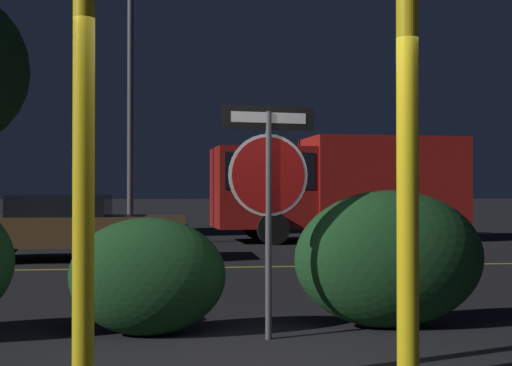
# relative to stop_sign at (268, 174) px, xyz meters

# --- Properties ---
(road_center_stripe) EXTENTS (38.15, 0.12, 0.01)m
(road_center_stripe) POSITION_rel_stop_sign_xyz_m (-0.30, 6.32, -1.54)
(road_center_stripe) COLOR gold
(road_center_stripe) RESTS_ON ground_plane
(stop_sign) EXTENTS (0.88, 0.16, 2.18)m
(stop_sign) POSITION_rel_stop_sign_xyz_m (0.00, 0.00, 0.00)
(stop_sign) COLOR #4C4C51
(stop_sign) RESTS_ON ground_plane
(yellow_pole_left) EXTENTS (0.14, 0.14, 3.45)m
(yellow_pole_left) POSITION_rel_stop_sign_xyz_m (-1.48, -1.91, 0.19)
(yellow_pole_left) COLOR yellow
(yellow_pole_left) RESTS_ON ground_plane
(yellow_pole_right) EXTENTS (0.16, 0.16, 3.08)m
(yellow_pole_right) POSITION_rel_stop_sign_xyz_m (0.80, -1.59, -0.00)
(yellow_pole_right) COLOR yellow
(yellow_pole_right) RESTS_ON ground_plane
(hedge_bush_2) EXTENTS (1.50, 0.79, 1.13)m
(hedge_bush_2) POSITION_rel_stop_sign_xyz_m (-1.12, 0.31, -0.97)
(hedge_bush_2) COLOR #19421E
(hedge_bush_2) RESTS_ON ground_plane
(hedge_bush_3) EXTENTS (1.97, 0.89, 1.39)m
(hedge_bush_3) POSITION_rel_stop_sign_xyz_m (1.30, 0.40, -0.84)
(hedge_bush_3) COLOR #19421E
(hedge_bush_3) RESTS_ON ground_plane
(passing_car_2) EXTENTS (4.83, 2.11, 1.31)m
(passing_car_2) POSITION_rel_stop_sign_xyz_m (-2.95, 8.14, -0.86)
(passing_car_2) COLOR brown
(passing_car_2) RESTS_ON ground_plane
(delivery_truck) EXTENTS (7.04, 2.85, 2.89)m
(delivery_truck) POSITION_rel_stop_sign_xyz_m (3.67, 12.86, 0.07)
(delivery_truck) COLOR maroon
(delivery_truck) RESTS_ON ground_plane
(street_lamp) EXTENTS (0.37, 0.37, 6.77)m
(street_lamp) POSITION_rel_stop_sign_xyz_m (-1.90, 12.18, 2.46)
(street_lamp) COLOR #4C4C51
(street_lamp) RESTS_ON ground_plane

